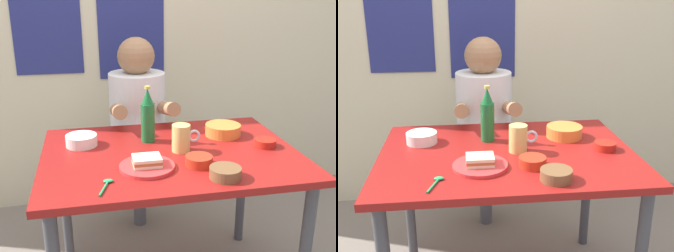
{
  "view_description": "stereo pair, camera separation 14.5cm",
  "coord_description": "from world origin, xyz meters",
  "views": [
    {
      "loc": [
        -0.33,
        -1.55,
        1.39
      ],
      "look_at": [
        0.0,
        0.05,
        0.84
      ],
      "focal_mm": 41.98,
      "sensor_mm": 36.0,
      "label": 1
    },
    {
      "loc": [
        -0.19,
        -1.57,
        1.39
      ],
      "look_at": [
        0.0,
        0.05,
        0.84
      ],
      "focal_mm": 41.98,
      "sensor_mm": 36.0,
      "label": 2
    }
  ],
  "objects": [
    {
      "name": "wall_back",
      "position": [
        -0.0,
        1.05,
        1.3
      ],
      "size": [
        4.4,
        0.09,
        2.6
      ],
      "color": "beige",
      "rests_on": "ground"
    },
    {
      "name": "dining_table",
      "position": [
        0.0,
        0.0,
        0.65
      ],
      "size": [
        1.1,
        0.8,
        0.74
      ],
      "color": "maroon",
      "rests_on": "ground"
    },
    {
      "name": "stool",
      "position": [
        -0.06,
        0.63,
        0.35
      ],
      "size": [
        0.34,
        0.34,
        0.45
      ],
      "color": "#4C4C51",
      "rests_on": "ground"
    },
    {
      "name": "person_seated",
      "position": [
        -0.06,
        0.62,
        0.77
      ],
      "size": [
        0.33,
        0.56,
        0.72
      ],
      "color": "white",
      "rests_on": "stool"
    },
    {
      "name": "plate_orange",
      "position": [
        -0.13,
        -0.15,
        0.75
      ],
      "size": [
        0.22,
        0.22,
        0.01
      ],
      "primitive_type": "cylinder",
      "color": "red",
      "rests_on": "dining_table"
    },
    {
      "name": "sandwich",
      "position": [
        -0.13,
        -0.15,
        0.77
      ],
      "size": [
        0.11,
        0.09,
        0.04
      ],
      "color": "beige",
      "rests_on": "plate_orange"
    },
    {
      "name": "beer_mug",
      "position": [
        0.05,
        -0.01,
        0.8
      ],
      "size": [
        0.13,
        0.08,
        0.12
      ],
      "color": "#D1BC66",
      "rests_on": "dining_table"
    },
    {
      "name": "beer_bottle",
      "position": [
        -0.07,
        0.14,
        0.86
      ],
      "size": [
        0.06,
        0.06,
        0.26
      ],
      "color": "#19602D",
      "rests_on": "dining_table"
    },
    {
      "name": "sambal_bowl_red",
      "position": [
        0.43,
        -0.03,
        0.76
      ],
      "size": [
        0.1,
        0.1,
        0.03
      ],
      "color": "#B21E14",
      "rests_on": "dining_table"
    },
    {
      "name": "sauce_bowl_chili",
      "position": [
        0.08,
        -0.17,
        0.76
      ],
      "size": [
        0.11,
        0.11,
        0.04
      ],
      "color": "red",
      "rests_on": "dining_table"
    },
    {
      "name": "condiment_bowl_brown",
      "position": [
        0.15,
        -0.3,
        0.76
      ],
      "size": [
        0.12,
        0.12,
        0.04
      ],
      "color": "brown",
      "rests_on": "dining_table"
    },
    {
      "name": "soup_bowl_orange",
      "position": [
        0.29,
        0.15,
        0.77
      ],
      "size": [
        0.17,
        0.17,
        0.05
      ],
      "color": "orange",
      "rests_on": "dining_table"
    },
    {
      "name": "rice_bowl_white",
      "position": [
        -0.38,
        0.15,
        0.77
      ],
      "size": [
        0.14,
        0.14,
        0.05
      ],
      "color": "silver",
      "rests_on": "dining_table"
    },
    {
      "name": "spoon",
      "position": [
        -0.29,
        -0.27,
        0.75
      ],
      "size": [
        0.06,
        0.12,
        0.01
      ],
      "color": "#26A559",
      "rests_on": "dining_table"
    }
  ]
}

